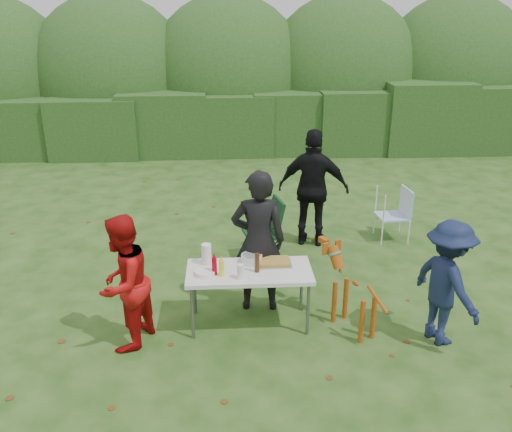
{
  "coord_description": "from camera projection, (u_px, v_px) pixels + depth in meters",
  "views": [
    {
      "loc": [
        -0.15,
        -5.88,
        3.73
      ],
      "look_at": [
        0.26,
        0.97,
        1.0
      ],
      "focal_mm": 38.0,
      "sensor_mm": 36.0,
      "label": 1
    }
  ],
  "objects": [
    {
      "name": "beer_bottle",
      "position": [
        257.0,
        263.0,
        6.38
      ],
      "size": [
        0.06,
        0.06,
        0.24
      ],
      "primitive_type": "cylinder",
      "color": "#47230F",
      "rests_on": "folding_table"
    },
    {
      "name": "food_tray",
      "position": [
        273.0,
        263.0,
        6.61
      ],
      "size": [
        0.45,
        0.3,
        0.02
      ],
      "primitive_type": "cube",
      "color": "#B7B7BA",
      "rests_on": "folding_table"
    },
    {
      "name": "folding_table",
      "position": [
        249.0,
        274.0,
        6.49
      ],
      "size": [
        1.5,
        0.7,
        0.74
      ],
      "color": "silver",
      "rests_on": "ground"
    },
    {
      "name": "mustard_bottle",
      "position": [
        222.0,
        268.0,
        6.3
      ],
      "size": [
        0.06,
        0.06,
        0.2
      ],
      "primitive_type": "cylinder",
      "color": "yellow",
      "rests_on": "folding_table"
    },
    {
      "name": "person_red_jacket",
      "position": [
        123.0,
        283.0,
        6.05
      ],
      "size": [
        0.84,
        0.94,
        1.6
      ],
      "primitive_type": "imported",
      "rotation": [
        0.0,
        0.0,
        -1.94
      ],
      "color": "#AE0E0E",
      "rests_on": "ground"
    },
    {
      "name": "pasta_bowl",
      "position": [
        252.0,
        259.0,
        6.64
      ],
      "size": [
        0.26,
        0.26,
        0.1
      ],
      "primitive_type": "cylinder",
      "color": "silver",
      "rests_on": "folding_table"
    },
    {
      "name": "cup_stack",
      "position": [
        240.0,
        272.0,
        6.24
      ],
      "size": [
        0.08,
        0.08,
        0.18
      ],
      "primitive_type": "cylinder",
      "color": "white",
      "rests_on": "folding_table"
    },
    {
      "name": "shrub_backdrop",
      "position": [
        229.0,
        83.0,
        15.15
      ],
      "size": [
        20.0,
        2.6,
        3.2
      ],
      "primitive_type": "ellipsoid",
      "color": "#3D6628",
      "rests_on": "ground"
    },
    {
      "name": "plate_stack",
      "position": [
        205.0,
        273.0,
        6.35
      ],
      "size": [
        0.24,
        0.24,
        0.05
      ],
      "primitive_type": "cylinder",
      "color": "white",
      "rests_on": "folding_table"
    },
    {
      "name": "camping_chair",
      "position": [
        262.0,
        230.0,
        8.27
      ],
      "size": [
        0.71,
        0.71,
        0.96
      ],
      "primitive_type": null,
      "rotation": [
        0.0,
        0.0,
        3.35
      ],
      "color": "#123419",
      "rests_on": "ground"
    },
    {
      "name": "child",
      "position": [
        447.0,
        283.0,
        6.14
      ],
      "size": [
        0.86,
        1.11,
        1.51
      ],
      "primitive_type": "imported",
      "rotation": [
        0.0,
        0.0,
        1.92
      ],
      "color": "#141D3F",
      "rests_on": "ground"
    },
    {
      "name": "lawn_chair",
      "position": [
        392.0,
        214.0,
        8.98
      ],
      "size": [
        0.58,
        0.58,
        0.89
      ],
      "primitive_type": null,
      "rotation": [
        0.0,
        0.0,
        3.24
      ],
      "color": "#4478B8",
      "rests_on": "ground"
    },
    {
      "name": "dog",
      "position": [
        354.0,
        295.0,
        6.44
      ],
      "size": [
        0.83,
        1.09,
        0.97
      ],
      "primitive_type": null,
      "rotation": [
        0.0,
        0.0,
        2.05
      ],
      "color": "#964711",
      "rests_on": "ground"
    },
    {
      "name": "focaccia_bread",
      "position": [
        273.0,
        261.0,
        6.6
      ],
      "size": [
        0.4,
        0.26,
        0.04
      ],
      "primitive_type": "cube",
      "color": "#AA8636",
      "rests_on": "food_tray"
    },
    {
      "name": "ground",
      "position": [
        240.0,
        318.0,
        6.84
      ],
      "size": [
        80.0,
        80.0,
        0.0
      ],
      "primitive_type": "plane",
      "color": "#1E4211"
    },
    {
      "name": "ketchup_bottle",
      "position": [
        214.0,
        266.0,
        6.32
      ],
      "size": [
        0.06,
        0.06,
        0.22
      ],
      "primitive_type": "cylinder",
      "color": "#B00012",
      "rests_on": "folding_table"
    },
    {
      "name": "person_cook",
      "position": [
        258.0,
        241.0,
        6.77
      ],
      "size": [
        0.69,
        0.47,
        1.87
      ],
      "primitive_type": "imported",
      "rotation": [
        0.0,
        0.0,
        3.11
      ],
      "color": "black",
      "rests_on": "ground"
    },
    {
      "name": "person_black_puffy",
      "position": [
        313.0,
        188.0,
        8.61
      ],
      "size": [
        1.2,
        0.75,
        1.91
      ],
      "primitive_type": "imported",
      "rotation": [
        0.0,
        0.0,
        2.87
      ],
      "color": "black",
      "rests_on": "ground"
    },
    {
      "name": "paper_towel_roll",
      "position": [
        206.0,
        254.0,
        6.58
      ],
      "size": [
        0.12,
        0.12,
        0.26
      ],
      "primitive_type": "cylinder",
      "color": "white",
      "rests_on": "folding_table"
    },
    {
      "name": "hedge_row",
      "position": [
        230.0,
        121.0,
        13.95
      ],
      "size": [
        22.0,
        1.4,
        1.7
      ],
      "primitive_type": "cube",
      "color": "#23471C",
      "rests_on": "ground"
    }
  ]
}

